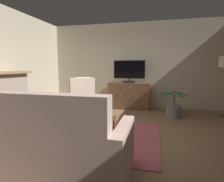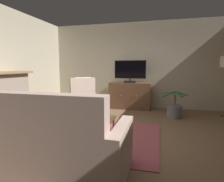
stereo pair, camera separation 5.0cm
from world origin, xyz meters
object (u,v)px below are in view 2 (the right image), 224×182
Objects in this scene: tv_remote at (86,116)px; folded_newspaper at (82,118)px; television at (130,71)px; potted_plant_tall_palm_by_window at (174,110)px; coffee_table at (89,120)px; armchair_by_fireplace at (80,104)px; sofa_floral at (50,145)px; cat at (56,123)px; tv_cabinet at (130,96)px.

folded_newspaper is (-0.06, -0.08, -0.01)m from tv_remote.
television is 1.86m from potted_plant_tall_palm_by_window.
television reaches higher than folded_newspaper.
coffee_table is 0.76× the size of armchair_by_fireplace.
cat is (-0.86, 1.53, -0.24)m from sofa_floral.
coffee_table is 0.10m from tv_remote.
tv_remote is 0.57× the size of folded_newspaper.
coffee_table is at bearing -20.97° from cat.
tv_remote is at bearing 89.66° from sofa_floral.
folded_newspaper is 0.41× the size of potted_plant_tall_palm_by_window.
tv_remote is at bearing 146.58° from coffee_table.
armchair_by_fireplace is (-0.72, 1.53, -0.07)m from folded_newspaper.
tv_cabinet is 1.58m from potted_plant_tall_palm_by_window.
tv_remote is at bearing -99.24° from tv_cabinet.
potted_plant_tall_palm_by_window reaches higher than tv_remote.
sofa_floral is at bearing 176.02° from tv_remote.
coffee_table is (-0.37, -2.73, -0.05)m from tv_cabinet.
sofa_floral reaches higher than potted_plant_tall_palm_by_window.
folded_newspaper is 0.15× the size of sofa_floral.
tv_cabinet is 2.26× the size of cat.
cat is (-1.31, -2.32, -1.13)m from television.
folded_newspaper is at bearing -165.62° from coffee_table.
cat is (-2.65, -1.55, -0.09)m from potted_plant_tall_palm_by_window.
potted_plant_tall_palm_by_window is at bearing 30.32° from cat.
coffee_table is 5.64× the size of tv_remote.
sofa_floral reaches higher than tv_cabinet.
tv_remote is at bearing -19.83° from cat.
sofa_floral is at bearing -60.50° from cat.
tv_cabinet is 2.81m from folded_newspaper.
tv_remote is 0.29× the size of cat.
tv_cabinet is at bearing 61.10° from cat.
tv_cabinet is 7.89× the size of tv_remote.
folded_newspaper is at bearing 92.74° from sofa_floral.
television is 2.84m from coffee_table.
tv_cabinet is at bearing 83.50° from sofa_floral.
potted_plant_tall_palm_by_window is (1.70, 1.91, -0.16)m from coffee_table.
television is (-0.00, -0.05, 0.83)m from tv_cabinet.
folded_newspaper is at bearing -100.41° from television.
armchair_by_fireplace reaches higher than tv_cabinet.
tv_remote is 1.22m from sofa_floral.
coffee_table is at bearing -127.06° from tv_remote.
folded_newspaper is (-0.50, -2.71, -0.84)m from television.
tv_cabinet is at bearing 94.90° from folded_newspaper.
coffee_table is 2.56m from potted_plant_tall_palm_by_window.
armchair_by_fireplace reaches higher than folded_newspaper.
sofa_floral is 3.56m from potted_plant_tall_palm_by_window.
armchair_by_fireplace is at bearing -170.83° from potted_plant_tall_palm_by_window.
tv_cabinet reaches higher than potted_plant_tall_palm_by_window.
sofa_floral is 2.77m from armchair_by_fireplace.
coffee_table is at bearing -97.77° from television.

